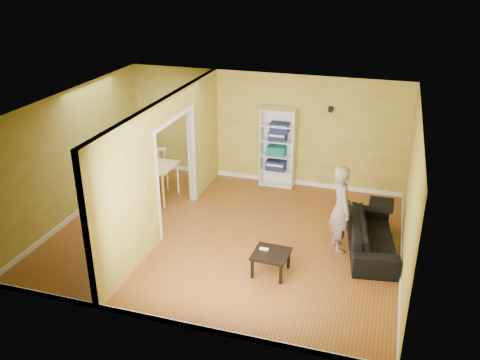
% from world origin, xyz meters
% --- Properties ---
extents(room_shell, '(6.50, 6.50, 6.50)m').
position_xyz_m(room_shell, '(0.00, 0.00, 1.30)').
color(room_shell, brown).
rests_on(room_shell, ground).
extents(partition, '(0.22, 5.50, 2.60)m').
position_xyz_m(partition, '(-1.20, 0.00, 1.30)').
color(partition, '#B9BA51').
rests_on(partition, ground).
extents(wall_speaker, '(0.10, 0.10, 0.10)m').
position_xyz_m(wall_speaker, '(1.50, 2.69, 1.90)').
color(wall_speaker, black).
rests_on(wall_speaker, room_shell).
extents(sofa, '(2.14, 1.17, 0.78)m').
position_xyz_m(sofa, '(2.70, 0.26, 0.39)').
color(sofa, black).
rests_on(sofa, ground).
extents(person, '(0.86, 0.78, 1.93)m').
position_xyz_m(person, '(2.11, 0.13, 0.96)').
color(person, slate).
rests_on(person, ground).
extents(bookshelf, '(0.78, 0.34, 1.85)m').
position_xyz_m(bookshelf, '(0.38, 2.60, 0.93)').
color(bookshelf, white).
rests_on(bookshelf, ground).
extents(paper_box_navy_a, '(0.45, 0.29, 0.23)m').
position_xyz_m(paper_box_navy_a, '(0.35, 2.56, 0.51)').
color(paper_box_navy_a, navy).
rests_on(paper_box_navy_a, bookshelf).
extents(paper_box_teal, '(0.42, 0.27, 0.22)m').
position_xyz_m(paper_box_teal, '(0.35, 2.56, 0.86)').
color(paper_box_teal, '#147E75').
rests_on(paper_box_teal, bookshelf).
extents(paper_box_navy_b, '(0.40, 0.26, 0.20)m').
position_xyz_m(paper_box_navy_b, '(0.37, 2.56, 1.22)').
color(paper_box_navy_b, '#201E4F').
rests_on(paper_box_navy_b, bookshelf).
extents(paper_box_navy_c, '(0.42, 0.27, 0.21)m').
position_xyz_m(paper_box_navy_c, '(0.41, 2.56, 1.44)').
color(paper_box_navy_c, navy).
rests_on(paper_box_navy_c, bookshelf).
extents(coffee_table, '(0.59, 0.59, 0.39)m').
position_xyz_m(coffee_table, '(1.12, -1.02, 0.34)').
color(coffee_table, black).
rests_on(coffee_table, ground).
extents(game_controller, '(0.15, 0.04, 0.03)m').
position_xyz_m(game_controller, '(0.98, -0.95, 0.41)').
color(game_controller, white).
rests_on(game_controller, coffee_table).
extents(dining_table, '(1.28, 0.85, 0.80)m').
position_xyz_m(dining_table, '(-2.23, 1.07, 0.72)').
color(dining_table, '#EBCF7D').
rests_on(dining_table, ground).
extents(chair_left, '(0.42, 0.42, 0.89)m').
position_xyz_m(chair_left, '(-2.93, 1.07, 0.45)').
color(chair_left, tan).
rests_on(chair_left, ground).
extents(chair_near, '(0.57, 0.57, 1.00)m').
position_xyz_m(chair_near, '(-2.17, 0.45, 0.50)').
color(chair_near, '#D2B67A').
rests_on(chair_near, ground).
extents(chair_far, '(0.63, 0.63, 1.03)m').
position_xyz_m(chair_far, '(-2.20, 1.68, 0.52)').
color(chair_far, tan).
rests_on(chair_far, ground).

